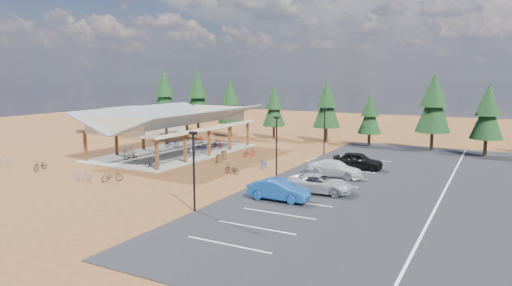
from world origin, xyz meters
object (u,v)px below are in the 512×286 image
object	(u,v)px
bike_15	(249,152)
bike_3	(198,139)
bike_0	(131,156)
bike_12	(112,176)
bike_4	(152,163)
lamp_post_2	(324,128)
bike_8	(40,165)
bike_16	(232,169)
outbuilding	(146,121)
car_4	(358,160)
bike_pavilion	(174,119)
trash_bin_1	(224,155)
bike_13	(82,175)
bike_7	(218,144)
trash_bin_0	(219,159)
bike_6	(201,147)
bike_9	(4,161)
bike_14	(264,164)
bike_1	(128,151)
car_2	(319,183)
bike_2	(172,143)
lamp_post_1	(277,142)
bike_5	(192,150)
car_3	(335,169)
car_1	(279,190)
lamp_post_0	(194,166)

from	to	relation	value
bike_15	bike_3	bearing A→B (deg)	-4.86
bike_0	bike_12	distance (m)	9.00
bike_3	bike_4	bearing A→B (deg)	-162.50
lamp_post_2	bike_8	distance (m)	28.59
bike_16	bike_4	bearing A→B (deg)	-67.02
outbuilding	bike_8	xyz separation A→B (m)	(9.02, -24.29, -1.55)
car_4	bike_pavilion	bearing A→B (deg)	91.66
trash_bin_1	bike_4	distance (m)	7.86
bike_13	bike_15	xyz separation A→B (m)	(6.72, 16.31, -0.00)
bike_4	bike_7	xyz separation A→B (m)	(-0.99, 12.67, 0.09)
trash_bin_0	bike_6	size ratio (longest dim) A/B	0.56
bike_3	bike_pavilion	bearing A→B (deg)	-166.57
bike_9	bike_14	world-z (taller)	bike_9
bike_1	bike_15	size ratio (longest dim) A/B	1.03
trash_bin_0	car_2	size ratio (longest dim) A/B	0.18
bike_3	bike_7	distance (m)	5.33
bike_2	car_4	world-z (taller)	car_4
bike_14	car_2	bearing A→B (deg)	-45.82
bike_9	bike_15	size ratio (longest dim) A/B	0.91
lamp_post_1	bike_5	size ratio (longest dim) A/B	2.80
trash_bin_0	bike_9	distance (m)	20.64
bike_15	car_4	bearing A→B (deg)	-161.82
bike_0	bike_4	xyz separation A→B (m)	(4.37, -1.77, 0.01)
car_3	car_1	bearing A→B (deg)	177.69
bike_4	bike_12	xyz separation A→B (m)	(0.69, -5.67, -0.08)
outbuilding	trash_bin_1	world-z (taller)	outbuilding
bike_6	car_2	bearing A→B (deg)	-102.33
bike_13	bike_15	size ratio (longest dim) A/B	1.00
bike_13	bike_12	bearing A→B (deg)	92.52
trash_bin_1	bike_15	size ratio (longest dim) A/B	0.54
bike_1	bike_12	xyz separation A→B (m)	(7.43, -9.50, -0.17)
trash_bin_1	bike_2	world-z (taller)	bike_2
bike_6	bike_9	bearing A→B (deg)	162.57
bike_8	car_1	world-z (taller)	car_1
bike_2	bike_0	bearing A→B (deg)	-178.20
trash_bin_1	bike_12	xyz separation A→B (m)	(-2.75, -12.74, -0.00)
lamp_post_0	trash_bin_1	xyz separation A→B (m)	(-8.08, 16.30, -2.53)
bike_2	bike_13	bearing A→B (deg)	-174.60
car_1	bike_0	bearing A→B (deg)	71.47
lamp_post_2	bike_5	bearing A→B (deg)	-148.06
bike_2	car_1	bearing A→B (deg)	-133.15
bike_8	car_2	world-z (taller)	car_2
bike_9	bike_12	world-z (taller)	bike_9
car_2	bike_4	bearing A→B (deg)	79.59
lamp_post_2	bike_7	distance (m)	12.90
car_1	bike_pavilion	bearing A→B (deg)	55.84
bike_12	car_1	size ratio (longest dim) A/B	0.39
bike_pavilion	car_4	bearing A→B (deg)	2.90
car_3	car_4	distance (m)	4.28
outbuilding	bike_14	size ratio (longest dim) A/B	6.71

